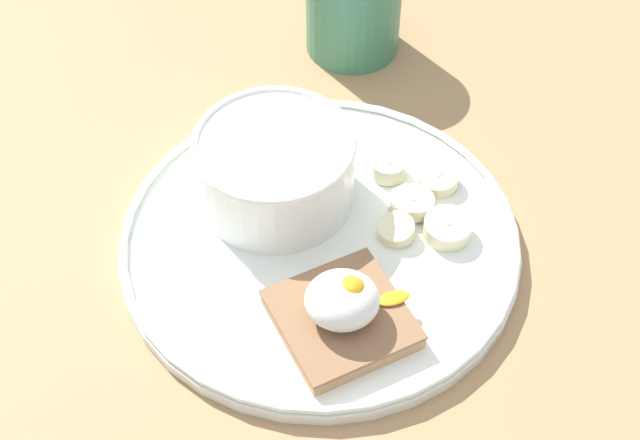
% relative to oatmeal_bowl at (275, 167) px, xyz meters
% --- Properties ---
extents(ground_plane, '(1.20, 1.20, 0.02)m').
position_rel_oatmeal_bowl_xyz_m(ground_plane, '(0.03, -0.04, -0.05)').
color(ground_plane, '#A27B51').
rests_on(ground_plane, ground).
extents(plate, '(0.30, 0.30, 0.02)m').
position_rel_oatmeal_bowl_xyz_m(plate, '(0.03, -0.04, -0.03)').
color(plate, white).
rests_on(plate, ground_plane).
extents(oatmeal_bowl, '(0.12, 0.12, 0.06)m').
position_rel_oatmeal_bowl_xyz_m(oatmeal_bowl, '(0.00, 0.00, 0.00)').
color(oatmeal_bowl, white).
rests_on(oatmeal_bowl, plate).
extents(toast_slice, '(0.11, 0.11, 0.01)m').
position_rel_oatmeal_bowl_xyz_m(toast_slice, '(0.04, -0.12, -0.02)').
color(toast_slice, '#896343').
rests_on(toast_slice, plate).
extents(poached_egg, '(0.07, 0.05, 0.03)m').
position_rel_oatmeal_bowl_xyz_m(poached_egg, '(0.05, -0.12, -0.00)').
color(poached_egg, white).
rests_on(poached_egg, toast_slice).
extents(banana_slice_front, '(0.04, 0.04, 0.01)m').
position_rel_oatmeal_bowl_xyz_m(banana_slice_front, '(0.10, -0.02, -0.03)').
color(banana_slice_front, beige).
rests_on(banana_slice_front, plate).
extents(banana_slice_left, '(0.05, 0.05, 0.01)m').
position_rel_oatmeal_bowl_xyz_m(banana_slice_left, '(0.13, -0.04, -0.02)').
color(banana_slice_left, beige).
rests_on(banana_slice_left, plate).
extents(banana_slice_back, '(0.04, 0.04, 0.02)m').
position_rel_oatmeal_bowl_xyz_m(banana_slice_back, '(0.09, -0.04, -0.02)').
color(banana_slice_back, '#F6E7B4').
rests_on(banana_slice_back, plate).
extents(banana_slice_right, '(0.05, 0.05, 0.01)m').
position_rel_oatmeal_bowl_xyz_m(banana_slice_right, '(0.13, 0.01, -0.02)').
color(banana_slice_right, beige).
rests_on(banana_slice_right, plate).
extents(banana_slice_inner, '(0.03, 0.03, 0.02)m').
position_rel_oatmeal_bowl_xyz_m(banana_slice_inner, '(0.09, 0.02, -0.02)').
color(banana_slice_inner, beige).
rests_on(banana_slice_inner, plate).
extents(coffee_mug, '(0.09, 0.09, 0.10)m').
position_rel_oatmeal_bowl_xyz_m(coffee_mug, '(0.07, 0.19, 0.01)').
color(coffee_mug, '#3B7859').
rests_on(coffee_mug, ground_plane).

